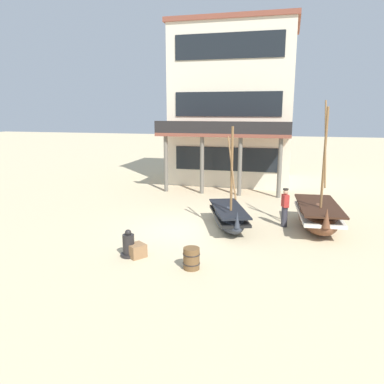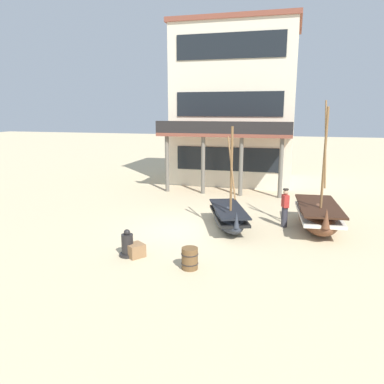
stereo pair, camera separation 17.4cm
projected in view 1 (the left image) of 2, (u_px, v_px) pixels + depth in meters
The scene contains 8 objects.
ground_plane at pixel (186, 229), 15.98m from camera, with size 120.00×120.00×0.00m, color #CCB78E.
fishing_boat_near_left at pixel (229, 217), 15.99m from camera, with size 2.28×3.66×4.32m.
fishing_boat_centre_large at pixel (318, 215), 15.84m from camera, with size 1.92×4.09×5.33m.
fisherman_by_hull at pixel (285, 208), 16.15m from camera, with size 0.34×0.42×1.68m.
capstan_winch at pixel (129, 246), 12.95m from camera, with size 0.57×0.57×0.96m.
wooden_barrel at pixel (191, 258), 11.92m from camera, with size 0.56×0.56×0.70m.
cargo_crate at pixel (136, 250), 12.92m from camera, with size 0.55×0.55×0.46m, color olive.
harbor_building_main at pixel (234, 105), 26.13m from camera, with size 8.24×8.56×10.54m.
Camera 1 is at (4.07, -14.73, 4.96)m, focal length 35.23 mm.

